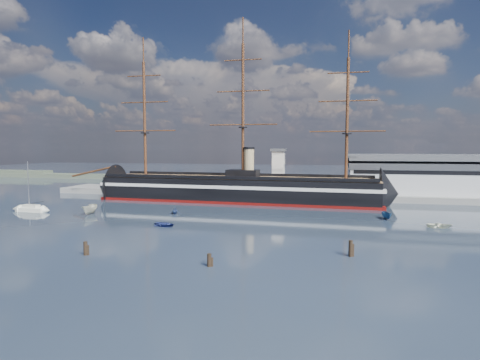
# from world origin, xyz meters

# --- Properties ---
(ground) EXTENTS (600.00, 600.00, 0.00)m
(ground) POSITION_xyz_m (0.00, 40.00, 0.00)
(ground) COLOR black
(ground) RESTS_ON ground
(quay) EXTENTS (180.00, 18.00, 2.00)m
(quay) POSITION_xyz_m (10.00, 76.00, 0.00)
(quay) COLOR slate
(quay) RESTS_ON ground
(warehouse) EXTENTS (63.00, 21.00, 11.60)m
(warehouse) POSITION_xyz_m (58.00, 80.00, 7.98)
(warehouse) COLOR #B7BABC
(warehouse) RESTS_ON ground
(quay_tower) EXTENTS (5.00, 5.00, 15.00)m
(quay_tower) POSITION_xyz_m (3.00, 73.00, 9.75)
(quay_tower) COLOR silver
(quay_tower) RESTS_ON ground
(shoreline) EXTENTS (120.00, 10.00, 4.00)m
(shoreline) POSITION_xyz_m (-139.23, 135.00, 1.45)
(shoreline) COLOR #3F4C38
(shoreline) RESTS_ON ground
(warship) EXTENTS (113.16, 19.41, 53.94)m
(warship) POSITION_xyz_m (-10.37, 60.00, 4.04)
(warship) COLOR black
(warship) RESTS_ON ground
(sailboat) EXTENTS (8.69, 3.15, 13.64)m
(sailboat) POSITION_xyz_m (-57.73, 26.44, 0.87)
(sailboat) COLOR white
(sailboat) RESTS_ON ground
(motorboat_a) EXTENTS (7.94, 3.92, 3.04)m
(motorboat_a) POSITION_xyz_m (-39.74, 26.40, 0.00)
(motorboat_a) COLOR beige
(motorboat_a) RESTS_ON ground
(motorboat_b) EXTENTS (1.91, 3.26, 1.43)m
(motorboat_b) POSITION_xyz_m (-14.11, 15.97, 0.00)
(motorboat_b) COLOR navy
(motorboat_b) RESTS_ON ground
(motorboat_d) EXTENTS (5.62, 3.62, 1.91)m
(motorboat_d) POSITION_xyz_m (-18.57, 32.37, 0.00)
(motorboat_d) COLOR navy
(motorboat_d) RESTS_ON ground
(motorboat_e) EXTENTS (1.57, 3.36, 1.52)m
(motorboat_e) POSITION_xyz_m (44.52, 28.67, 0.00)
(motorboat_e) COLOR white
(motorboat_e) RESTS_ON ground
(motorboat_f) EXTENTS (5.71, 3.04, 2.17)m
(motorboat_f) POSITION_xyz_m (34.54, 36.60, 0.00)
(motorboat_f) COLOR navy
(motorboat_f) RESTS_ON ground
(piling_near_left) EXTENTS (0.64, 0.64, 2.94)m
(piling_near_left) POSITION_xyz_m (-16.72, -8.99, 0.00)
(piling_near_left) COLOR black
(piling_near_left) RESTS_ON ground
(piling_near_mid) EXTENTS (0.64, 0.64, 2.61)m
(piling_near_mid) POSITION_xyz_m (4.57, -10.21, 0.00)
(piling_near_mid) COLOR black
(piling_near_mid) RESTS_ON ground
(piling_near_right) EXTENTS (0.64, 0.64, 3.32)m
(piling_near_right) POSITION_xyz_m (24.83, 0.14, 0.00)
(piling_near_right) COLOR black
(piling_near_right) RESTS_ON ground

